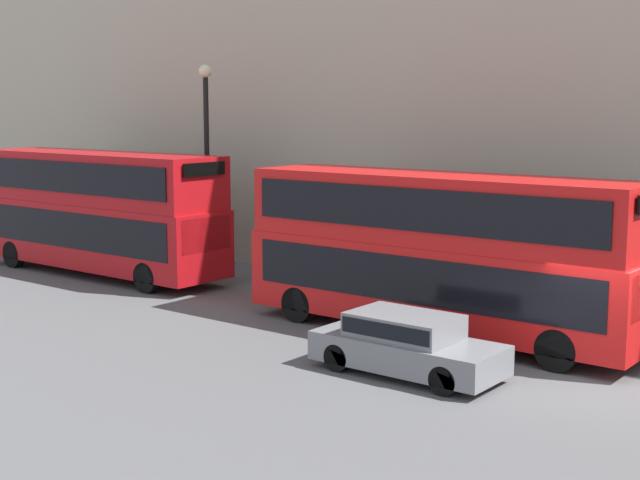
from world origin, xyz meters
TOP-DOWN VIEW (x-y plane):
  - ground_plane at (0.00, 0.00)m, footprint 200.00×200.00m
  - bus_leading at (1.60, 4.75)m, footprint 2.59×10.77m
  - bus_second_in_queue at (1.60, 18.56)m, footprint 2.59×10.61m
  - car_dark_sedan at (-1.80, 3.54)m, footprint 1.76×4.32m
  - street_lamp at (3.47, 15.06)m, footprint 0.44×0.44m
  - pedestrian at (4.00, 15.44)m, footprint 0.36×0.36m

SIDE VIEW (x-z plane):
  - ground_plane at x=0.00m, z-range 0.00..0.00m
  - car_dark_sedan at x=-1.80m, z-range 0.04..1.42m
  - pedestrian at x=4.00m, z-range -0.07..1.66m
  - bus_leading at x=1.60m, z-range 0.22..4.45m
  - bus_second_in_queue at x=1.60m, z-range 0.23..4.57m
  - street_lamp at x=3.47m, z-range 0.79..8.13m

